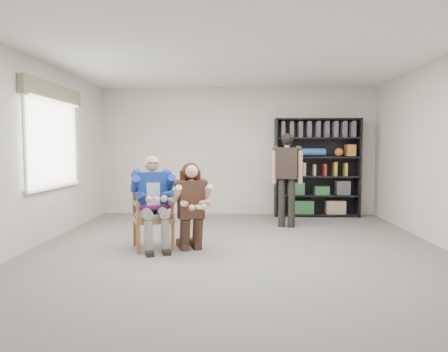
# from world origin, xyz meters

# --- Properties ---
(room_shell) EXTENTS (6.00, 7.00, 2.80)m
(room_shell) POSITION_xyz_m (0.00, 0.00, 1.40)
(room_shell) COLOR white
(room_shell) RESTS_ON ground
(floor) EXTENTS (6.00, 7.00, 0.01)m
(floor) POSITION_xyz_m (0.00, 0.00, 0.00)
(floor) COLOR slate
(floor) RESTS_ON ground
(window_left) EXTENTS (0.16, 2.00, 1.75)m
(window_left) POSITION_xyz_m (-2.95, 1.00, 1.63)
(window_left) COLOR white
(window_left) RESTS_ON room_shell
(armchair) EXTENTS (0.78, 0.77, 1.05)m
(armchair) POSITION_xyz_m (-1.23, 0.38, 0.53)
(armchair) COLOR olive
(armchair) RESTS_ON floor
(seated_man) EXTENTS (0.84, 0.98, 1.37)m
(seated_man) POSITION_xyz_m (-1.23, 0.38, 0.68)
(seated_man) COLOR navy
(seated_man) RESTS_ON floor
(kneeling_woman) EXTENTS (0.79, 0.97, 1.25)m
(kneeling_woman) POSITION_xyz_m (-0.65, 0.26, 0.63)
(kneeling_woman) COLOR #36261B
(kneeling_woman) RESTS_ON floor
(bookshelf) EXTENTS (1.80, 0.38, 2.10)m
(bookshelf) POSITION_xyz_m (1.70, 3.28, 1.05)
(bookshelf) COLOR black
(bookshelf) RESTS_ON floor
(standing_man) EXTENTS (0.58, 0.40, 1.74)m
(standing_man) POSITION_xyz_m (0.91, 2.04, 0.87)
(standing_man) COLOR black
(standing_man) RESTS_ON floor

